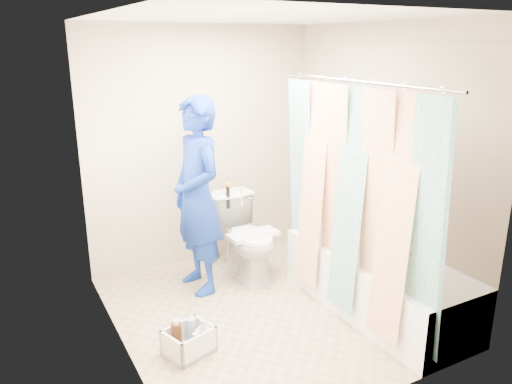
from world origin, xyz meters
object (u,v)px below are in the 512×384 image
toilet (247,237)px  cleaning_caddy (190,341)px  bathtub (377,281)px  plumber (197,197)px

toilet → cleaning_caddy: bearing=-137.7°
toilet → cleaning_caddy: toilet is taller
bathtub → toilet: (-0.66, 1.13, 0.13)m
bathtub → cleaning_caddy: size_ratio=4.38×
cleaning_caddy → bathtub: bearing=-23.6°
toilet → plumber: 0.71m
toilet → cleaning_caddy: (-0.97, -0.95, -0.30)m
plumber → cleaning_caddy: plumber is taller
plumber → cleaning_caddy: bearing=-30.6°
bathtub → plumber: bearing=136.7°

